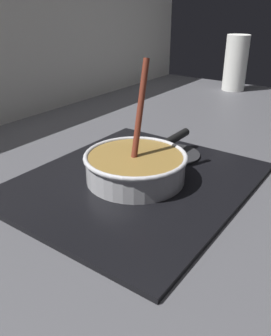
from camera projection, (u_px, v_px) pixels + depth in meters
name	position (u px, v px, depth m)	size (l,w,h in m)	color
ground	(195.00, 209.00, 0.77)	(2.40, 1.60, 0.04)	#4C4C51
hob_plate	(136.00, 182.00, 0.83)	(0.56, 0.48, 0.01)	black
burner_ring	(136.00, 178.00, 0.83)	(0.18, 0.18, 0.01)	#592D0C
spare_burner	(173.00, 154.00, 0.96)	(0.15, 0.15, 0.01)	#262628
cooking_pan	(136.00, 165.00, 0.82)	(0.36, 0.24, 0.27)	silver
paper_towel_roll	(236.00, 63.00, 1.65)	(0.11, 0.11, 0.25)	white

